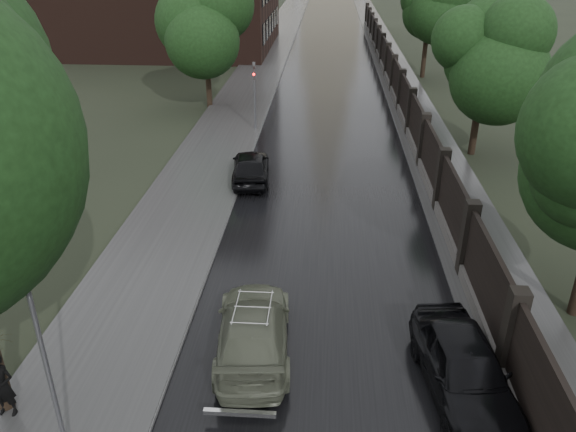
{
  "coord_description": "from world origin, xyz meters",
  "views": [
    {
      "loc": [
        -0.17,
        -6.52,
        10.25
      ],
      "look_at": [
        -1.4,
        10.97,
        1.5
      ],
      "focal_mm": 35.0,
      "sensor_mm": 36.0,
      "label": 1
    }
  ],
  "objects_px": {
    "lamp_post": "(48,373)",
    "hatchback_left": "(251,166)",
    "volga_sedan": "(254,330)",
    "traffic_light": "(255,91)",
    "car_right_near": "(464,367)",
    "tree_right_b": "(486,58)",
    "tree_left_far": "(205,25)",
    "tree_right_c": "(429,13)"
  },
  "relations": [
    {
      "from": "lamp_post",
      "to": "hatchback_left",
      "type": "xyz_separation_m",
      "value": [
        1.8,
        16.08,
        -1.96
      ]
    },
    {
      "from": "lamp_post",
      "to": "volga_sedan",
      "type": "xyz_separation_m",
      "value": [
        3.44,
        4.1,
        -1.97
      ]
    },
    {
      "from": "traffic_light",
      "to": "hatchback_left",
      "type": "relative_size",
      "value": 0.96
    },
    {
      "from": "car_right_near",
      "to": "volga_sedan",
      "type": "bearing_deg",
      "value": 160.25
    },
    {
      "from": "traffic_light",
      "to": "car_right_near",
      "type": "bearing_deg",
      "value": -69.5
    },
    {
      "from": "traffic_light",
      "to": "lamp_post",
      "type": "bearing_deg",
      "value": -92.68
    },
    {
      "from": "tree_right_b",
      "to": "volga_sedan",
      "type": "distance_m",
      "value": 19.4
    },
    {
      "from": "traffic_light",
      "to": "hatchback_left",
      "type": "xyz_separation_m",
      "value": [
        0.7,
        -7.42,
        -1.69
      ]
    },
    {
      "from": "tree_left_far",
      "to": "traffic_light",
      "type": "xyz_separation_m",
      "value": [
        3.7,
        -5.01,
        -2.84
      ]
    },
    {
      "from": "tree_right_b",
      "to": "car_right_near",
      "type": "distance_m",
      "value": 18.54
    },
    {
      "from": "tree_right_b",
      "to": "tree_right_c",
      "type": "xyz_separation_m",
      "value": [
        0.0,
        18.0,
        0.0
      ]
    },
    {
      "from": "tree_right_b",
      "to": "car_right_near",
      "type": "xyz_separation_m",
      "value": [
        -4.1,
        -17.6,
        -4.16
      ]
    },
    {
      "from": "tree_left_far",
      "to": "volga_sedan",
      "type": "xyz_separation_m",
      "value": [
        6.04,
        -24.4,
        -4.54
      ]
    },
    {
      "from": "tree_right_b",
      "to": "tree_right_c",
      "type": "height_order",
      "value": "same"
    },
    {
      "from": "tree_right_b",
      "to": "lamp_post",
      "type": "distance_m",
      "value": 24.33
    },
    {
      "from": "lamp_post",
      "to": "volga_sedan",
      "type": "height_order",
      "value": "lamp_post"
    },
    {
      "from": "lamp_post",
      "to": "tree_right_c",
      "type": "bearing_deg",
      "value": 71.48
    },
    {
      "from": "tree_left_far",
      "to": "hatchback_left",
      "type": "height_order",
      "value": "tree_left_far"
    },
    {
      "from": "car_right_near",
      "to": "traffic_light",
      "type": "bearing_deg",
      "value": 103.41
    },
    {
      "from": "tree_left_far",
      "to": "tree_right_c",
      "type": "bearing_deg",
      "value": 32.83
    },
    {
      "from": "tree_left_far",
      "to": "hatchback_left",
      "type": "bearing_deg",
      "value": -70.49
    },
    {
      "from": "volga_sedan",
      "to": "car_right_near",
      "type": "distance_m",
      "value": 5.5
    },
    {
      "from": "car_right_near",
      "to": "tree_right_c",
      "type": "bearing_deg",
      "value": 76.34
    },
    {
      "from": "tree_right_b",
      "to": "hatchback_left",
      "type": "distance_m",
      "value": 12.68
    },
    {
      "from": "tree_right_c",
      "to": "car_right_near",
      "type": "xyz_separation_m",
      "value": [
        -4.1,
        -35.6,
        -4.16
      ]
    },
    {
      "from": "lamp_post",
      "to": "car_right_near",
      "type": "bearing_deg",
      "value": 18.24
    },
    {
      "from": "tree_right_c",
      "to": "car_right_near",
      "type": "height_order",
      "value": "tree_right_c"
    },
    {
      "from": "volga_sedan",
      "to": "tree_right_b",
      "type": "bearing_deg",
      "value": -124.91
    },
    {
      "from": "lamp_post",
      "to": "tree_left_far",
      "type": "bearing_deg",
      "value": 95.21
    },
    {
      "from": "tree_left_far",
      "to": "car_right_near",
      "type": "bearing_deg",
      "value": -66.0
    },
    {
      "from": "tree_right_b",
      "to": "lamp_post",
      "type": "bearing_deg",
      "value": -122.18
    },
    {
      "from": "volga_sedan",
      "to": "car_right_near",
      "type": "height_order",
      "value": "car_right_near"
    },
    {
      "from": "tree_left_far",
      "to": "lamp_post",
      "type": "xyz_separation_m",
      "value": [
        2.6,
        -28.5,
        -2.57
      ]
    },
    {
      "from": "volga_sedan",
      "to": "tree_left_far",
      "type": "bearing_deg",
      "value": -81.02
    },
    {
      "from": "tree_left_far",
      "to": "hatchback_left",
      "type": "relative_size",
      "value": 1.77
    },
    {
      "from": "tree_left_far",
      "to": "tree_right_c",
      "type": "relative_size",
      "value": 1.05
    },
    {
      "from": "tree_left_far",
      "to": "car_right_near",
      "type": "relative_size",
      "value": 1.6
    },
    {
      "from": "tree_right_c",
      "to": "lamp_post",
      "type": "xyz_separation_m",
      "value": [
        -12.9,
        -38.5,
        -2.28
      ]
    },
    {
      "from": "tree_left_far",
      "to": "traffic_light",
      "type": "relative_size",
      "value": 1.85
    },
    {
      "from": "tree_right_c",
      "to": "hatchback_left",
      "type": "relative_size",
      "value": 1.68
    },
    {
      "from": "traffic_light",
      "to": "volga_sedan",
      "type": "bearing_deg",
      "value": -83.12
    },
    {
      "from": "hatchback_left",
      "to": "tree_right_c",
      "type": "bearing_deg",
      "value": -122.2
    }
  ]
}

